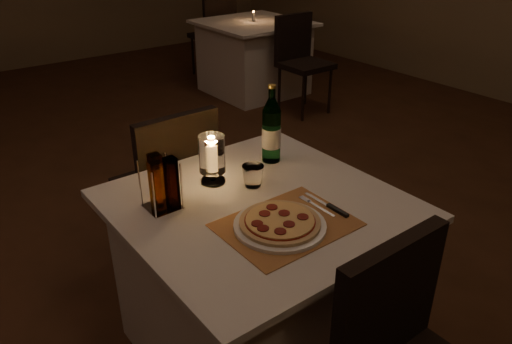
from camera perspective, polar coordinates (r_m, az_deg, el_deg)
floor at (r=2.58m, az=-4.97°, el=-14.26°), size 8.00×10.00×0.02m
main_table at (r=2.08m, az=0.34°, el=-12.17°), size 1.00×1.00×0.74m
chair_far at (r=2.50m, az=-9.72°, el=-0.55°), size 0.42×0.42×0.90m
placemat at (r=1.74m, az=3.49°, el=-6.03°), size 0.45×0.34×0.00m
plate at (r=1.72m, az=2.74°, el=-6.12°), size 0.32×0.32×0.01m
pizza at (r=1.71m, az=2.74°, el=-5.67°), size 0.28×0.28×0.02m
fork at (r=1.86m, az=6.70°, el=-3.75°), size 0.02×0.18×0.00m
knife at (r=1.84m, az=8.79°, el=-4.08°), size 0.02×0.22×0.01m
tumbler at (r=1.97m, az=-0.35°, el=-0.43°), size 0.09×0.09×0.09m
water_bottle at (r=2.14m, az=1.77°, el=4.69°), size 0.08×0.08×0.34m
hurricane_candle at (r=1.97m, az=-5.06°, el=1.88°), size 0.10×0.10×0.20m
cruet_caddy at (r=1.82m, az=-10.72°, el=-1.51°), size 0.12×0.12×0.21m
neighbor_table_right at (r=5.38m, az=-0.27°, el=12.99°), size 1.00×1.00×0.74m
neighbor_chair_ra at (r=4.81m, az=5.02°, el=13.31°), size 0.42×0.42×0.90m
neighbor_chair_rb at (r=5.91m, az=-4.63°, el=15.95°), size 0.42×0.42×0.90m
neighbor_candle_right at (r=5.29m, az=-0.28°, el=17.34°), size 0.03×0.03×0.11m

